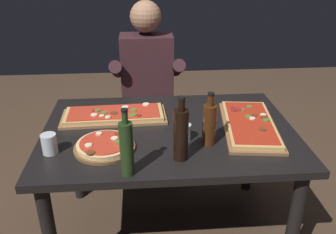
{
  "coord_description": "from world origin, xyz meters",
  "views": [
    {
      "loc": [
        -0.14,
        -1.78,
        1.68
      ],
      "look_at": [
        0.0,
        0.05,
        0.79
      ],
      "focal_mm": 38.58,
      "sensor_mm": 36.0,
      "label": 1
    }
  ],
  "objects_px": {
    "seated_diner": "(147,83)",
    "vinegar_bottle_green": "(181,133)",
    "tumbler_far_side": "(50,145)",
    "dining_table": "(169,144)",
    "pizza_round_far": "(105,146)",
    "tumbler_near_camera": "(184,132)",
    "wine_bottle_dark": "(209,123)",
    "oil_bottle_amber": "(127,148)",
    "pizza_rectangular_front": "(114,115)",
    "pizza_rectangular_left": "(250,124)",
    "diner_chair": "(148,108)"
  },
  "relations": [
    {
      "from": "pizza_rectangular_front",
      "to": "pizza_round_far",
      "type": "xyz_separation_m",
      "value": [
        -0.03,
        -0.36,
        -0.0
      ]
    },
    {
      "from": "pizza_rectangular_front",
      "to": "tumbler_near_camera",
      "type": "bearing_deg",
      "value": -37.33
    },
    {
      "from": "tumbler_near_camera",
      "to": "vinegar_bottle_green",
      "type": "bearing_deg",
      "value": -102.2
    },
    {
      "from": "vinegar_bottle_green",
      "to": "tumbler_far_side",
      "type": "height_order",
      "value": "vinegar_bottle_green"
    },
    {
      "from": "pizza_rectangular_front",
      "to": "wine_bottle_dark",
      "type": "bearing_deg",
      "value": -34.16
    },
    {
      "from": "pizza_rectangular_left",
      "to": "seated_diner",
      "type": "relative_size",
      "value": 0.48
    },
    {
      "from": "oil_bottle_amber",
      "to": "seated_diner",
      "type": "relative_size",
      "value": 0.24
    },
    {
      "from": "tumbler_near_camera",
      "to": "seated_diner",
      "type": "height_order",
      "value": "seated_diner"
    },
    {
      "from": "pizza_rectangular_front",
      "to": "pizza_round_far",
      "type": "height_order",
      "value": "same"
    },
    {
      "from": "dining_table",
      "to": "tumbler_near_camera",
      "type": "distance_m",
      "value": 0.2
    },
    {
      "from": "pizza_round_far",
      "to": "tumbler_near_camera",
      "type": "bearing_deg",
      "value": 9.09
    },
    {
      "from": "pizza_rectangular_front",
      "to": "dining_table",
      "type": "bearing_deg",
      "value": -28.04
    },
    {
      "from": "tumbler_near_camera",
      "to": "tumbler_far_side",
      "type": "xyz_separation_m",
      "value": [
        -0.68,
        -0.08,
        0.0
      ]
    },
    {
      "from": "tumbler_near_camera",
      "to": "pizza_round_far",
      "type": "bearing_deg",
      "value": -170.91
    },
    {
      "from": "dining_table",
      "to": "wine_bottle_dark",
      "type": "distance_m",
      "value": 0.34
    },
    {
      "from": "diner_chair",
      "to": "wine_bottle_dark",
      "type": "bearing_deg",
      "value": -74.22
    },
    {
      "from": "dining_table",
      "to": "oil_bottle_amber",
      "type": "bearing_deg",
      "value": -117.48
    },
    {
      "from": "pizza_round_far",
      "to": "oil_bottle_amber",
      "type": "xyz_separation_m",
      "value": [
        0.12,
        -0.23,
        0.12
      ]
    },
    {
      "from": "oil_bottle_amber",
      "to": "seated_diner",
      "type": "xyz_separation_m",
      "value": [
        0.12,
        1.15,
        -0.13
      ]
    },
    {
      "from": "pizza_rectangular_left",
      "to": "oil_bottle_amber",
      "type": "relative_size",
      "value": 1.98
    },
    {
      "from": "oil_bottle_amber",
      "to": "tumbler_near_camera",
      "type": "xyz_separation_m",
      "value": [
        0.29,
        0.29,
        -0.09
      ]
    },
    {
      "from": "dining_table",
      "to": "pizza_round_far",
      "type": "height_order",
      "value": "pizza_round_far"
    },
    {
      "from": "oil_bottle_amber",
      "to": "tumbler_near_camera",
      "type": "relative_size",
      "value": 3.63
    },
    {
      "from": "pizza_rectangular_front",
      "to": "tumbler_near_camera",
      "type": "xyz_separation_m",
      "value": [
        0.38,
        -0.29,
        0.02
      ]
    },
    {
      "from": "dining_table",
      "to": "tumbler_far_side",
      "type": "xyz_separation_m",
      "value": [
        -0.61,
        -0.21,
        0.14
      ]
    },
    {
      "from": "dining_table",
      "to": "pizza_round_far",
      "type": "bearing_deg",
      "value": -150.44
    },
    {
      "from": "vinegar_bottle_green",
      "to": "tumbler_near_camera",
      "type": "xyz_separation_m",
      "value": [
        0.04,
        0.18,
        -0.09
      ]
    },
    {
      "from": "pizza_rectangular_left",
      "to": "pizza_round_far",
      "type": "distance_m",
      "value": 0.81
    },
    {
      "from": "tumbler_near_camera",
      "to": "dining_table",
      "type": "bearing_deg",
      "value": 119.69
    },
    {
      "from": "vinegar_bottle_green",
      "to": "seated_diner",
      "type": "distance_m",
      "value": 1.06
    },
    {
      "from": "dining_table",
      "to": "seated_diner",
      "type": "relative_size",
      "value": 1.05
    },
    {
      "from": "pizza_rectangular_left",
      "to": "seated_diner",
      "type": "xyz_separation_m",
      "value": [
        -0.55,
        0.75,
        -0.02
      ]
    },
    {
      "from": "pizza_rectangular_front",
      "to": "oil_bottle_amber",
      "type": "distance_m",
      "value": 0.6
    },
    {
      "from": "dining_table",
      "to": "wine_bottle_dark",
      "type": "bearing_deg",
      "value": -42.44
    },
    {
      "from": "vinegar_bottle_green",
      "to": "tumbler_near_camera",
      "type": "relative_size",
      "value": 3.64
    },
    {
      "from": "pizza_round_far",
      "to": "oil_bottle_amber",
      "type": "relative_size",
      "value": 0.97
    },
    {
      "from": "wine_bottle_dark",
      "to": "oil_bottle_amber",
      "type": "height_order",
      "value": "oil_bottle_amber"
    },
    {
      "from": "seated_diner",
      "to": "vinegar_bottle_green",
      "type": "bearing_deg",
      "value": -82.82
    },
    {
      "from": "tumbler_near_camera",
      "to": "diner_chair",
      "type": "distance_m",
      "value": 1.04
    },
    {
      "from": "diner_chair",
      "to": "seated_diner",
      "type": "height_order",
      "value": "seated_diner"
    },
    {
      "from": "dining_table",
      "to": "pizza_rectangular_front",
      "type": "height_order",
      "value": "pizza_rectangular_front"
    },
    {
      "from": "pizza_round_far",
      "to": "tumbler_far_side",
      "type": "relative_size",
      "value": 3.04
    },
    {
      "from": "pizza_rectangular_front",
      "to": "tumbler_far_side",
      "type": "xyz_separation_m",
      "value": [
        -0.29,
        -0.37,
        0.02
      ]
    },
    {
      "from": "pizza_rectangular_left",
      "to": "vinegar_bottle_green",
      "type": "height_order",
      "value": "vinegar_bottle_green"
    },
    {
      "from": "pizza_round_far",
      "to": "pizza_rectangular_left",
      "type": "bearing_deg",
      "value": 12.46
    },
    {
      "from": "pizza_round_far",
      "to": "vinegar_bottle_green",
      "type": "relative_size",
      "value": 0.96
    },
    {
      "from": "wine_bottle_dark",
      "to": "diner_chair",
      "type": "distance_m",
      "value": 1.13
    },
    {
      "from": "pizza_rectangular_front",
      "to": "oil_bottle_amber",
      "type": "bearing_deg",
      "value": -80.91
    },
    {
      "from": "tumbler_near_camera",
      "to": "diner_chair",
      "type": "xyz_separation_m",
      "value": [
        -0.17,
        0.98,
        -0.3
      ]
    },
    {
      "from": "vinegar_bottle_green",
      "to": "pizza_rectangular_front",
      "type": "bearing_deg",
      "value": 125.93
    }
  ]
}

